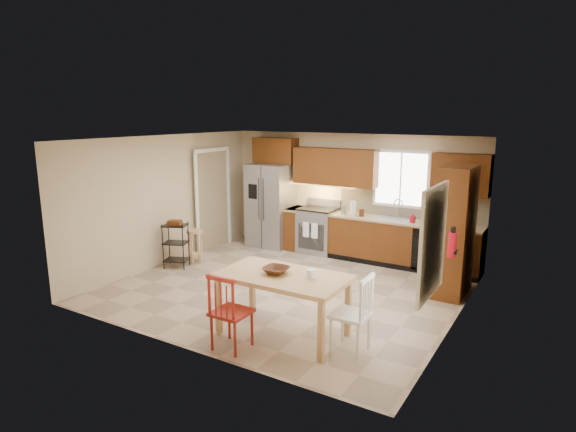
{
  "coord_description": "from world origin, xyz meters",
  "views": [
    {
      "loc": [
        4.02,
        -6.6,
        2.91
      ],
      "look_at": [
        -0.21,
        0.4,
        1.15
      ],
      "focal_mm": 30.0,
      "sensor_mm": 36.0,
      "label": 1
    }
  ],
  "objects_px": {
    "soap_bottle": "(413,218)",
    "utility_cart": "(176,245)",
    "pantry": "(454,231)",
    "chair_white": "(350,313)",
    "table_jar": "(312,275)",
    "table_bowl": "(276,274)",
    "bar_stool": "(195,247)",
    "refrigerator": "(271,205)",
    "dining_table": "(283,305)",
    "chair_red": "(232,311)",
    "range_stove": "(318,231)",
    "fire_extinguisher": "(452,245)"
  },
  "relations": [
    {
      "from": "dining_table",
      "to": "chair_red",
      "type": "distance_m",
      "value": 0.74
    },
    {
      "from": "fire_extinguisher",
      "to": "chair_red",
      "type": "xyz_separation_m",
      "value": [
        -2.11,
        -2.32,
        -0.6
      ]
    },
    {
      "from": "chair_white",
      "to": "table_jar",
      "type": "height_order",
      "value": "chair_white"
    },
    {
      "from": "bar_stool",
      "to": "utility_cart",
      "type": "distance_m",
      "value": 0.43
    },
    {
      "from": "pantry",
      "to": "bar_stool",
      "type": "height_order",
      "value": "pantry"
    },
    {
      "from": "utility_cart",
      "to": "table_bowl",
      "type": "bearing_deg",
      "value": -46.31
    },
    {
      "from": "table_bowl",
      "to": "table_jar",
      "type": "height_order",
      "value": "table_jar"
    },
    {
      "from": "fire_extinguisher",
      "to": "bar_stool",
      "type": "height_order",
      "value": "fire_extinguisher"
    },
    {
      "from": "soap_bottle",
      "to": "fire_extinguisher",
      "type": "bearing_deg",
      "value": -59.47
    },
    {
      "from": "utility_cart",
      "to": "soap_bottle",
      "type": "bearing_deg",
      "value": 7.41
    },
    {
      "from": "pantry",
      "to": "fire_extinguisher",
      "type": "xyz_separation_m",
      "value": [
        0.2,
        -1.05,
        0.05
      ]
    },
    {
      "from": "refrigerator",
      "to": "dining_table",
      "type": "height_order",
      "value": "refrigerator"
    },
    {
      "from": "soap_bottle",
      "to": "table_jar",
      "type": "height_order",
      "value": "soap_bottle"
    },
    {
      "from": "refrigerator",
      "to": "chair_red",
      "type": "bearing_deg",
      "value": -62.68
    },
    {
      "from": "dining_table",
      "to": "utility_cart",
      "type": "distance_m",
      "value": 3.53
    },
    {
      "from": "chair_white",
      "to": "utility_cart",
      "type": "bearing_deg",
      "value": 71.8
    },
    {
      "from": "fire_extinguisher",
      "to": "table_jar",
      "type": "distance_m",
      "value": 2.11
    },
    {
      "from": "refrigerator",
      "to": "soap_bottle",
      "type": "xyz_separation_m",
      "value": [
        3.18,
        -0.02,
        0.09
      ]
    },
    {
      "from": "dining_table",
      "to": "table_jar",
      "type": "distance_m",
      "value": 0.6
    },
    {
      "from": "dining_table",
      "to": "bar_stool",
      "type": "xyz_separation_m",
      "value": [
        -3.13,
        1.78,
        -0.08
      ]
    },
    {
      "from": "fire_extinguisher",
      "to": "table_jar",
      "type": "relative_size",
      "value": 2.3
    },
    {
      "from": "pantry",
      "to": "table_bowl",
      "type": "relative_size",
      "value": 6.13
    },
    {
      "from": "range_stove",
      "to": "chair_red",
      "type": "distance_m",
      "value": 4.48
    },
    {
      "from": "fire_extinguisher",
      "to": "utility_cart",
      "type": "height_order",
      "value": "fire_extinguisher"
    },
    {
      "from": "soap_bottle",
      "to": "table_bowl",
      "type": "bearing_deg",
      "value": -101.23
    },
    {
      "from": "range_stove",
      "to": "dining_table",
      "type": "xyz_separation_m",
      "value": [
        1.42,
        -3.7,
        -0.05
      ]
    },
    {
      "from": "soap_bottle",
      "to": "utility_cart",
      "type": "distance_m",
      "value": 4.5
    },
    {
      "from": "soap_bottle",
      "to": "chair_white",
      "type": "height_order",
      "value": "soap_bottle"
    },
    {
      "from": "range_stove",
      "to": "pantry",
      "type": "distance_m",
      "value": 3.19
    },
    {
      "from": "table_jar",
      "to": "refrigerator",
      "type": "bearing_deg",
      "value": 129.71
    },
    {
      "from": "range_stove",
      "to": "utility_cart",
      "type": "xyz_separation_m",
      "value": [
        -1.83,
        -2.33,
        -0.02
      ]
    },
    {
      "from": "dining_table",
      "to": "chair_white",
      "type": "xyz_separation_m",
      "value": [
        0.95,
        0.05,
        0.08
      ]
    },
    {
      "from": "soap_bottle",
      "to": "table_bowl",
      "type": "xyz_separation_m",
      "value": [
        -0.72,
        -3.62,
        -0.16
      ]
    },
    {
      "from": "pantry",
      "to": "chair_white",
      "type": "relative_size",
      "value": 2.11
    },
    {
      "from": "pantry",
      "to": "fire_extinguisher",
      "type": "distance_m",
      "value": 1.07
    },
    {
      "from": "pantry",
      "to": "utility_cart",
      "type": "distance_m",
      "value": 5.04
    },
    {
      "from": "chair_red",
      "to": "bar_stool",
      "type": "bearing_deg",
      "value": 138.15
    },
    {
      "from": "chair_red",
      "to": "utility_cart",
      "type": "bearing_deg",
      "value": 144.4
    },
    {
      "from": "refrigerator",
      "to": "bar_stool",
      "type": "distance_m",
      "value": 2.03
    },
    {
      "from": "bar_stool",
      "to": "utility_cart",
      "type": "height_order",
      "value": "utility_cart"
    },
    {
      "from": "chair_white",
      "to": "soap_bottle",
      "type": "bearing_deg",
      "value": 4.69
    },
    {
      "from": "soap_bottle",
      "to": "chair_white",
      "type": "relative_size",
      "value": 0.19
    },
    {
      "from": "chair_red",
      "to": "chair_white",
      "type": "bearing_deg",
      "value": 27.59
    },
    {
      "from": "chair_red",
      "to": "table_bowl",
      "type": "bearing_deg",
      "value": 68.69
    },
    {
      "from": "pantry",
      "to": "chair_red",
      "type": "bearing_deg",
      "value": -119.6
    },
    {
      "from": "table_bowl",
      "to": "bar_stool",
      "type": "xyz_separation_m",
      "value": [
        -3.02,
        1.78,
        -0.5
      ]
    },
    {
      "from": "chair_red",
      "to": "utility_cart",
      "type": "distance_m",
      "value": 3.54
    },
    {
      "from": "chair_red",
      "to": "table_bowl",
      "type": "distance_m",
      "value": 0.77
    },
    {
      "from": "range_stove",
      "to": "utility_cart",
      "type": "relative_size",
      "value": 1.05
    },
    {
      "from": "fire_extinguisher",
      "to": "table_bowl",
      "type": "xyz_separation_m",
      "value": [
        -1.87,
        -1.67,
        -0.27
      ]
    }
  ]
}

